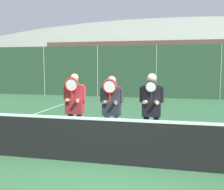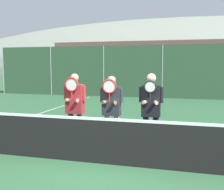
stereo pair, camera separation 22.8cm
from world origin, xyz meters
name	(u,v)px [view 1 (the left image)]	position (x,y,z in m)	size (l,w,h in m)	color
ground_plane	(111,164)	(0.00, 0.00, 0.00)	(120.00, 120.00, 0.00)	#2D5B38
hill_distant	(172,73)	(0.00, 61.61, 0.00)	(119.72, 66.51, 23.28)	gray
clubhouse_building	(148,65)	(-1.32, 19.55, 1.97)	(16.48, 5.50, 3.89)	beige
fence_back	(156,72)	(0.00, 11.81, 1.60)	(22.19, 0.06, 3.21)	gray
tennis_net	(111,141)	(0.00, 0.00, 0.49)	(11.82, 0.09, 1.06)	gray
court_line_left_sideline	(6,124)	(-4.40, 3.00, 0.00)	(0.05, 16.00, 0.01)	white
player_leftmost	(75,106)	(-1.07, 0.80, 1.06)	(0.55, 0.34, 1.81)	#56565B
player_center_left	(112,107)	(-0.20, 0.92, 1.04)	(0.55, 0.34, 1.76)	white
player_center_right	(151,108)	(0.73, 0.83, 1.07)	(0.54, 0.34, 1.83)	#232838
car_far_left	(82,80)	(-5.75, 14.78, 0.86)	(4.50, 1.97, 1.67)	#B2B7BC
car_left_of_center	(144,80)	(-1.07, 14.74, 0.93)	(4.01, 2.00, 1.83)	black
car_center	(214,80)	(3.74, 14.85, 0.95)	(4.74, 1.92, 1.88)	#B2B7BC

